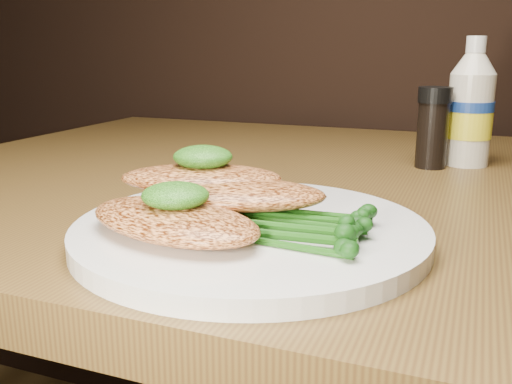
% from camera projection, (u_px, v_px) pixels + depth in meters
% --- Properties ---
extents(plate, '(0.28, 0.28, 0.01)m').
position_uv_depth(plate, '(251.00, 231.00, 0.45)').
color(plate, white).
rests_on(plate, dining_table).
extents(chicken_front, '(0.16, 0.11, 0.02)m').
position_uv_depth(chicken_front, '(173.00, 220.00, 0.42)').
color(chicken_front, '#E58A49').
rests_on(chicken_front, plate).
extents(chicken_mid, '(0.16, 0.11, 0.02)m').
position_uv_depth(chicken_mid, '(236.00, 194.00, 0.46)').
color(chicken_mid, '#E58A49').
rests_on(chicken_mid, plate).
extents(chicken_back, '(0.15, 0.11, 0.02)m').
position_uv_depth(chicken_back, '(201.00, 178.00, 0.48)').
color(chicken_back, '#E58A49').
rests_on(chicken_back, plate).
extents(pesto_front, '(0.06, 0.06, 0.02)m').
position_uv_depth(pesto_front, '(175.00, 195.00, 0.41)').
color(pesto_front, '#0C3207').
rests_on(pesto_front, chicken_front).
extents(pesto_back, '(0.06, 0.05, 0.02)m').
position_uv_depth(pesto_back, '(203.00, 157.00, 0.48)').
color(pesto_back, '#0C3207').
rests_on(pesto_back, chicken_back).
extents(broccolini_bundle, '(0.16, 0.13, 0.02)m').
position_uv_depth(broccolini_bundle, '(295.00, 219.00, 0.42)').
color(broccolini_bundle, '#1B5111').
rests_on(broccolini_bundle, plate).
extents(mayo_bottle, '(0.06, 0.06, 0.16)m').
position_uv_depth(mayo_bottle, '(471.00, 102.00, 0.72)').
color(mayo_bottle, beige).
rests_on(mayo_bottle, dining_table).
extents(pepper_grinder, '(0.05, 0.05, 0.10)m').
position_uv_depth(pepper_grinder, '(433.00, 128.00, 0.71)').
color(pepper_grinder, black).
rests_on(pepper_grinder, dining_table).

